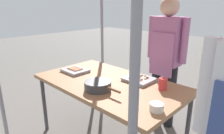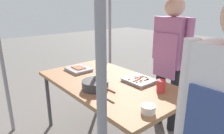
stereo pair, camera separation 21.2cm
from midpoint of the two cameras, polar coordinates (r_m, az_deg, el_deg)
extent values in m
cube|color=#9E724C|center=(2.14, 1.81, -4.64)|extent=(1.60, 0.90, 0.04)
cylinder|color=#3F3F44|center=(2.68, -15.48, -9.39)|extent=(0.04, 0.04, 0.71)
cylinder|color=#3F3F44|center=(3.04, -2.04, -5.47)|extent=(0.04, 0.04, 0.71)
cylinder|color=#3F3F44|center=(2.21, 23.40, -16.46)|extent=(0.04, 0.04, 0.71)
cylinder|color=gray|center=(0.82, 4.42, -6.97)|extent=(0.04, 0.04, 2.38)
cylinder|color=gray|center=(3.25, 1.29, 11.26)|extent=(0.04, 0.04, 2.38)
cube|color=#ADADB2|center=(2.50, -7.13, -0.80)|extent=(0.29, 0.24, 0.02)
cube|color=#ADADB2|center=(2.50, -7.14, -0.46)|extent=(0.30, 0.25, 0.01)
cylinder|color=tan|center=(2.55, -8.04, 0.08)|extent=(0.03, 0.12, 0.03)
cylinder|color=tan|center=(2.53, -7.69, -0.07)|extent=(0.03, 0.12, 0.03)
cylinder|color=tan|center=(2.51, -7.33, -0.22)|extent=(0.03, 0.12, 0.03)
cylinder|color=tan|center=(2.48, -6.96, -0.37)|extent=(0.03, 0.12, 0.03)
cylinder|color=tan|center=(2.46, -6.59, -0.53)|extent=(0.03, 0.12, 0.03)
cylinder|color=tan|center=(2.44, -6.21, -0.69)|extent=(0.03, 0.12, 0.03)
cube|color=#ADADB2|center=(2.16, 10.50, -3.94)|extent=(0.29, 0.25, 0.02)
cube|color=#ADADB2|center=(2.15, 10.52, -3.55)|extent=(0.30, 0.27, 0.01)
cylinder|color=tan|center=(2.09, 8.93, -4.02)|extent=(0.20, 0.01, 0.01)
cube|color=#9E512D|center=(2.08, 9.23, -4.13)|extent=(0.02, 0.02, 0.02)
cube|color=#9E512D|center=(2.12, 7.75, -3.60)|extent=(0.02, 0.02, 0.02)
cube|color=#9E512D|center=(2.06, 9.98, -4.40)|extent=(0.02, 0.02, 0.02)
cylinder|color=tan|center=(2.11, 9.58, -3.79)|extent=(0.20, 0.01, 0.01)
cube|color=#9E512D|center=(2.07, 11.05, -4.30)|extent=(0.02, 0.02, 0.02)
cube|color=#9E512D|center=(2.10, 9.93, -3.91)|extent=(0.02, 0.02, 0.02)
cylinder|color=tan|center=(2.14, 10.21, -3.56)|extent=(0.20, 0.01, 0.01)
cube|color=#9E512D|center=(2.13, 10.40, -3.62)|extent=(0.02, 0.02, 0.02)
cube|color=#9E512D|center=(2.11, 11.19, -3.90)|extent=(0.02, 0.02, 0.02)
cube|color=#9E512D|center=(2.16, 9.50, -3.31)|extent=(0.02, 0.02, 0.02)
cylinder|color=tan|center=(2.16, 10.83, -3.34)|extent=(0.20, 0.01, 0.01)
cube|color=#9E512D|center=(2.20, 9.47, -2.87)|extent=(0.02, 0.02, 0.02)
cube|color=#9E512D|center=(2.17, 10.72, -3.30)|extent=(0.02, 0.02, 0.02)
cube|color=#9E512D|center=(2.12, 12.29, -3.83)|extent=(0.02, 0.02, 0.02)
cube|color=#9E512D|center=(2.18, 10.22, -3.13)|extent=(0.02, 0.02, 0.02)
cylinder|color=tan|center=(2.19, 11.43, -3.12)|extent=(0.20, 0.01, 0.01)
cube|color=#9E512D|center=(2.15, 12.90, -3.60)|extent=(0.02, 0.02, 0.02)
cube|color=#9E512D|center=(2.21, 10.87, -2.93)|extent=(0.02, 0.02, 0.02)
cube|color=#9E512D|center=(2.20, 11.12, -3.01)|extent=(0.02, 0.02, 0.02)
cube|color=#9E512D|center=(2.15, 12.88, -3.60)|extent=(0.02, 0.02, 0.02)
cylinder|color=tan|center=(2.22, 12.02, -2.90)|extent=(0.20, 0.01, 0.01)
cube|color=#9E512D|center=(2.23, 11.51, -2.73)|extent=(0.02, 0.02, 0.02)
cube|color=#9E512D|center=(2.21, 12.32, -3.00)|extent=(0.02, 0.02, 0.02)
cylinder|color=#38383A|center=(1.93, -1.68, -5.15)|extent=(0.26, 0.26, 0.09)
cylinder|color=brown|center=(1.78, 2.51, -6.60)|extent=(0.16, 0.02, 0.02)
cylinder|color=#386B33|center=(1.92, -1.69, -4.24)|extent=(0.24, 0.24, 0.01)
cylinder|color=silver|center=(1.58, 14.17, -11.66)|extent=(0.11, 0.11, 0.06)
cylinder|color=red|center=(1.95, 16.87, -5.25)|extent=(0.08, 0.08, 0.12)
cylinder|color=black|center=(2.75, 15.61, -7.47)|extent=(0.12, 0.12, 0.82)
cylinder|color=black|center=(2.65, 19.54, -8.85)|extent=(0.12, 0.12, 0.82)
cube|color=#B26B9E|center=(2.49, 18.98, 6.63)|extent=(0.34, 0.20, 0.58)
cube|color=#B26B9E|center=(2.42, 17.28, 3.02)|extent=(0.30, 0.02, 0.52)
cylinder|color=#B26B9E|center=(2.60, 14.90, 8.06)|extent=(0.08, 0.08, 0.52)
cylinder|color=#B26B9E|center=(2.38, 23.56, 6.40)|extent=(0.08, 0.08, 0.52)
sphere|color=#D8B293|center=(2.45, 19.92, 15.88)|extent=(0.22, 0.22, 0.22)
cylinder|color=white|center=(1.10, 25.82, -6.08)|extent=(0.08, 0.08, 0.52)
camera|label=1|loc=(0.11, -87.14, 0.89)|focal=32.11mm
camera|label=2|loc=(0.11, 92.86, -0.89)|focal=32.11mm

